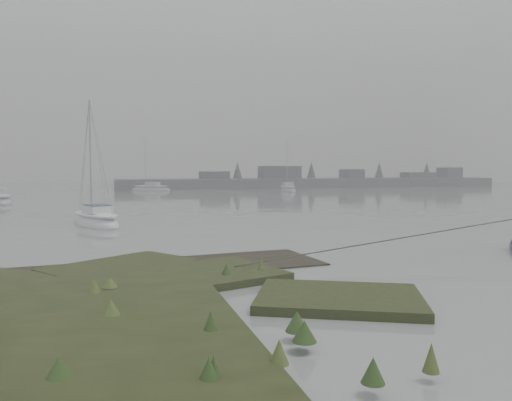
% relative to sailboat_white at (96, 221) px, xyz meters
% --- Properties ---
extents(ground, '(160.00, 160.00, 0.00)m').
position_rel_sailboat_white_xyz_m(ground, '(5.04, 13.53, -0.22)').
color(ground, slate).
rests_on(ground, ground).
extents(far_shoreline, '(60.00, 8.00, 4.15)m').
position_rel_sailboat_white_xyz_m(far_shoreline, '(31.88, 45.43, 0.63)').
color(far_shoreline, '#4C4F51').
rests_on(far_shoreline, ground).
extents(sailboat_white, '(3.29, 5.18, 6.96)m').
position_rel_sailboat_white_xyz_m(sailboat_white, '(0.00, 0.00, 0.00)').
color(sailboat_white, white).
rests_on(sailboat_white, ground).
extents(sailboat_far_b, '(2.48, 5.45, 7.42)m').
position_rel_sailboat_white_xyz_m(sailboat_far_b, '(22.47, 33.57, 0.01)').
color(sailboat_far_b, '#B2B7BC').
rests_on(sailboat_far_b, ground).
extents(sailboat_far_c, '(5.47, 3.51, 7.34)m').
position_rel_sailboat_white_xyz_m(sailboat_far_c, '(5.67, 39.92, 0.01)').
color(sailboat_far_c, '#B9BEC4').
rests_on(sailboat_far_c, ground).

